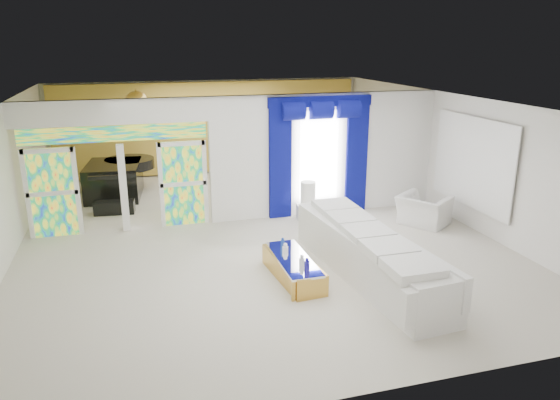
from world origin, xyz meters
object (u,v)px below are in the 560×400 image
object	(u,v)px
coffee_table	(293,269)
grand_piano	(114,180)
white_sofa	(368,256)
console_table	(319,211)
armchair	(424,210)

from	to	relation	value
coffee_table	grand_piano	world-z (taller)	grand_piano
white_sofa	coffee_table	xyz separation A→B (m)	(-1.35, 0.30, -0.22)
white_sofa	grand_piano	xyz separation A→B (m)	(-4.56, 6.79, 0.05)
white_sofa	console_table	bearing A→B (deg)	80.11
console_table	grand_piano	bearing A→B (deg)	145.16
white_sofa	coffee_table	size ratio (longest dim) A/B	2.47
coffee_table	grand_piano	bearing A→B (deg)	116.36
coffee_table	armchair	distance (m)	4.35
white_sofa	console_table	xyz separation A→B (m)	(0.30, 3.40, -0.23)
grand_piano	console_table	bearing A→B (deg)	-28.36
white_sofa	console_table	world-z (taller)	white_sofa
white_sofa	coffee_table	distance (m)	1.40
white_sofa	coffee_table	bearing A→B (deg)	162.56
coffee_table	console_table	size ratio (longest dim) A/B	1.59
console_table	armchair	world-z (taller)	armchair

